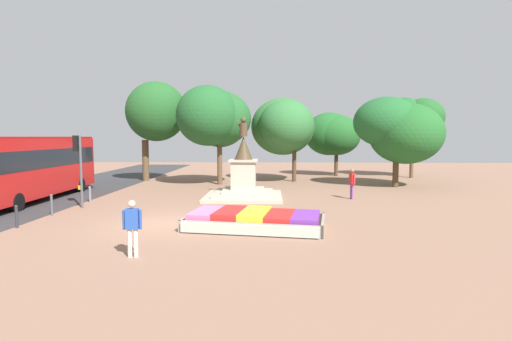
{
  "coord_description": "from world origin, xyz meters",
  "views": [
    {
      "loc": [
        4.37,
        -16.19,
        3.62
      ],
      "look_at": [
        3.73,
        3.31,
        1.97
      ],
      "focal_mm": 28.0,
      "sensor_mm": 36.0,
      "label": 1
    }
  ],
  "objects": [
    {
      "name": "park_tree_behind_statue",
      "position": [
        5.59,
        16.28,
        4.5
      ],
      "size": [
        5.23,
        6.09,
        6.81
      ],
      "color": "#4C3823",
      "rests_on": "ground_plane"
    },
    {
      "name": "pedestrian_with_handbag",
      "position": [
        9.2,
        7.01,
        1.04
      ],
      "size": [
        0.31,
        0.55,
        1.78
      ],
      "color": "#8C4C99",
      "rests_on": "ground_plane"
    },
    {
      "name": "ground_plane",
      "position": [
        0.0,
        0.0,
        0.0
      ],
      "size": [
        80.76,
        80.76,
        0.0
      ],
      "primitive_type": "plane",
      "color": "#8C6651"
    },
    {
      "name": "park_tree_distant",
      "position": [
        10.29,
        21.26,
        3.84
      ],
      "size": [
        5.16,
        4.24,
        5.89
      ],
      "color": "#4C3823",
      "rests_on": "ground_plane"
    },
    {
      "name": "pedestrian_near_planter",
      "position": [
        0.28,
        -4.56,
        1.01
      ],
      "size": [
        0.57,
        0.26,
        1.74
      ],
      "color": "beige",
      "rests_on": "ground_plane"
    },
    {
      "name": "park_tree_far_left",
      "position": [
        13.69,
        13.0,
        4.17
      ],
      "size": [
        6.36,
        5.62,
        6.5
      ],
      "color": "#4C3823",
      "rests_on": "ground_plane"
    },
    {
      "name": "city_bus",
      "position": [
        -9.16,
        5.76,
        2.08
      ],
      "size": [
        2.95,
        11.72,
        3.63
      ],
      "color": "red",
      "rests_on": "ground_plane"
    },
    {
      "name": "kerb_bollard_mid_b",
      "position": [
        -5.65,
        1.67,
        0.52
      ],
      "size": [
        0.12,
        0.12,
        0.99
      ],
      "color": "#4C5156",
      "rests_on": "ground_plane"
    },
    {
      "name": "statue_monument",
      "position": [
        2.86,
        7.35,
        0.98
      ],
      "size": [
        4.52,
        4.52,
        4.79
      ],
      "color": "#B2A793",
      "rests_on": "ground_plane"
    },
    {
      "name": "flower_planter",
      "position": [
        3.78,
        -0.59,
        0.31
      ],
      "size": [
        5.79,
        3.53,
        0.7
      ],
      "color": "#38281C",
      "rests_on": "ground_plane"
    },
    {
      "name": "park_tree_far_right",
      "position": [
        -4.81,
        16.37,
        5.45
      ],
      "size": [
        4.88,
        4.82,
        8.07
      ],
      "color": "brown",
      "rests_on": "ground_plane"
    },
    {
      "name": "park_tree_mid_canopy",
      "position": [
        0.32,
        14.04,
        5.07
      ],
      "size": [
        5.49,
        6.11,
        7.4
      ],
      "color": "brown",
      "rests_on": "ground_plane"
    },
    {
      "name": "kerb_bollard_mid_a",
      "position": [
        -5.67,
        -0.87,
        0.48
      ],
      "size": [
        0.13,
        0.13,
        0.92
      ],
      "color": "#2D2D33",
      "rests_on": "ground_plane"
    },
    {
      "name": "traffic_light_mid_block",
      "position": [
        -5.28,
        3.67,
        2.54
      ],
      "size": [
        0.41,
        0.3,
        3.69
      ],
      "color": "#4C5156",
      "rests_on": "ground_plane"
    },
    {
      "name": "kerb_bollard_north",
      "position": [
        -5.57,
        5.44,
        0.47
      ],
      "size": [
        0.15,
        0.15,
        0.9
      ],
      "color": "slate",
      "rests_on": "ground_plane"
    },
    {
      "name": "park_tree_street_side",
      "position": [
        16.98,
        20.03,
        5.27
      ],
      "size": [
        5.45,
        4.8,
        7.12
      ],
      "color": "brown",
      "rests_on": "ground_plane"
    }
  ]
}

